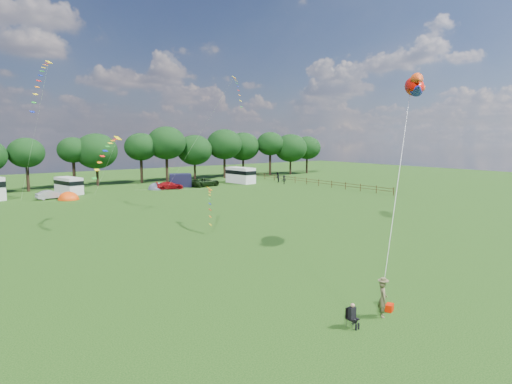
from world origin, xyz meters
TOP-DOWN VIEW (x-y plane):
  - ground_plane at (0.00, 0.00)m, footprint 180.00×180.00m
  - tree_line at (5.30, 54.99)m, footprint 102.98×10.98m
  - fence at (32.00, 34.50)m, footprint 0.12×33.12m
  - car_b at (-8.10, 43.48)m, footprint 3.49×1.62m
  - car_c at (9.48, 43.81)m, footprint 4.44×2.87m
  - car_d at (16.17, 44.27)m, footprint 5.88×3.36m
  - campervan_c at (-4.80, 47.58)m, footprint 3.17×5.35m
  - campervan_d at (24.04, 44.94)m, footprint 3.05×5.99m
  - tent_orange at (-6.30, 41.46)m, footprint 2.70×2.95m
  - tent_greyblue at (7.88, 45.10)m, footprint 2.86×3.14m
  - awning_navy at (12.43, 45.94)m, footprint 4.35×4.01m
  - kite_flyer at (-3.87, -7.04)m, footprint 0.73×0.73m
  - camp_chair at (-5.90, -6.94)m, footprint 0.45×0.45m
  - kite_bag at (-3.08, -6.86)m, footprint 0.56×0.47m
  - fish_kite at (10.21, 1.05)m, footprint 3.78×3.62m
  - streamer_kite_a at (-10.88, 29.50)m, footprint 3.29×5.46m
  - streamer_kite_b at (-6.81, 22.41)m, footprint 4.36×4.72m
  - streamer_kite_c at (0.06, 15.27)m, footprint 3.10×5.00m
  - walker_a at (30.12, 41.77)m, footprint 1.04×0.98m
  - walker_b at (29.15, 38.81)m, footprint 1.03×0.52m
  - streamer_kite_d at (10.10, 25.46)m, footprint 2.65×5.04m

SIDE VIEW (x-z plane):
  - ground_plane at x=0.00m, z-range 0.00..0.00m
  - tent_greyblue at x=7.88m, z-range -1.04..1.09m
  - tent_orange at x=-6.30m, z-range -1.03..1.08m
  - kite_bag at x=-3.08m, z-range 0.00..0.34m
  - car_b at x=-8.10m, z-range 0.00..1.19m
  - car_c at x=9.48m, z-range 0.00..1.24m
  - camp_chair at x=-5.90m, z-range 0.10..1.21m
  - fence at x=32.00m, z-range 0.10..1.30m
  - car_d at x=16.17m, z-range 0.00..1.51m
  - walker_b at x=29.15m, z-range 0.00..1.56m
  - kite_flyer at x=-3.87m, z-range 0.00..1.70m
  - walker_a at x=30.12m, z-range 0.00..1.83m
  - awning_navy at x=12.43m, z-range 0.00..2.19m
  - campervan_c at x=-4.80m, z-range 0.09..2.55m
  - campervan_d at x=24.04m, z-range 0.11..2.93m
  - streamer_kite_c at x=0.06m, z-range 1.16..3.97m
  - tree_line at x=5.30m, z-range 1.21..11.48m
  - streamer_kite_b at x=-6.81m, z-range 5.20..9.03m
  - fish_kite at x=10.21m, z-range 11.14..13.36m
  - streamer_kite_a at x=-10.88m, z-range 11.46..17.19m
  - streamer_kite_d at x=10.10m, z-range 12.37..16.64m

